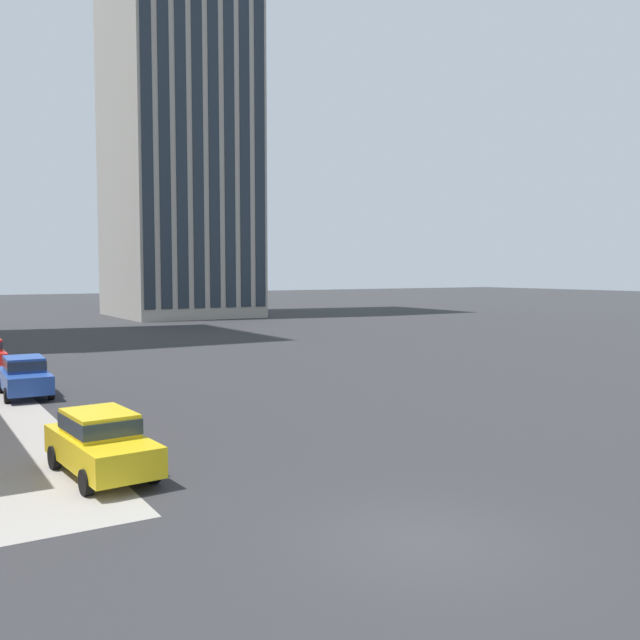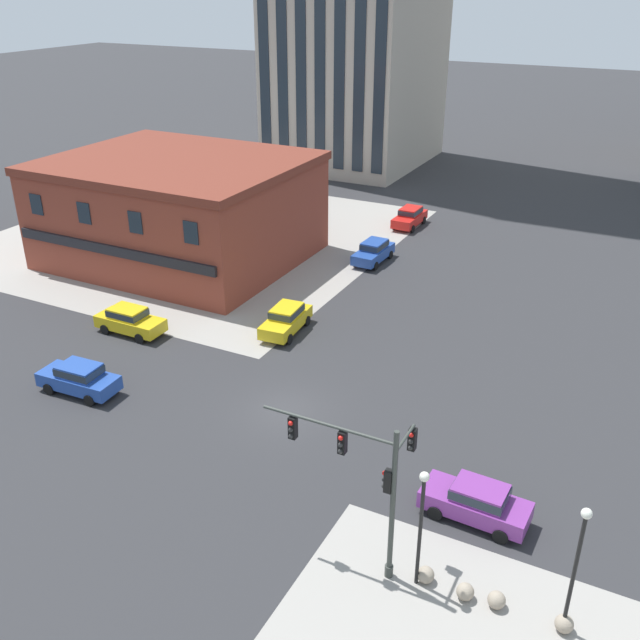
{
  "view_description": "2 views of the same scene",
  "coord_description": "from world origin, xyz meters",
  "views": [
    {
      "loc": [
        -8.76,
        -10.42,
        5.34
      ],
      "look_at": [
        1.9,
        7.05,
        3.9
      ],
      "focal_mm": 39.09,
      "sensor_mm": 36.0,
      "label": 1
    },
    {
      "loc": [
        15.62,
        -26.59,
        20.25
      ],
      "look_at": [
        -0.73,
        5.42,
        2.66
      ],
      "focal_mm": 39.91,
      "sensor_mm": 36.0,
      "label": 2
    }
  ],
  "objects": [
    {
      "name": "car_main_northbound_near",
      "position": [
        -4.33,
        7.82,
        0.92
      ],
      "size": [
        2.15,
        4.52,
        1.68
      ],
      "color": "gold",
      "rests_on": "ground"
    },
    {
      "name": "residential_tower_skyline_right",
      "position": [
        20.29,
        69.39,
        33.7
      ],
      "size": [
        15.01,
        17.62,
        67.35
      ],
      "color": "#9E998E",
      "rests_on": "ground"
    },
    {
      "name": "ground_plane",
      "position": [
        0.0,
        0.0,
        0.0
      ],
      "size": [
        320.0,
        320.0,
        0.0
      ],
      "primitive_type": "plane",
      "color": "#2D2D30"
    },
    {
      "name": "car_main_southbound_near",
      "position": [
        -4.19,
        21.31,
        0.92
      ],
      "size": [
        2.01,
        4.46,
        1.68
      ],
      "color": "#23479E",
      "rests_on": "ground"
    }
  ]
}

